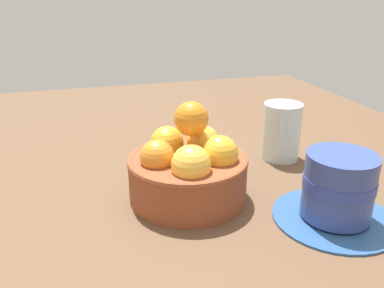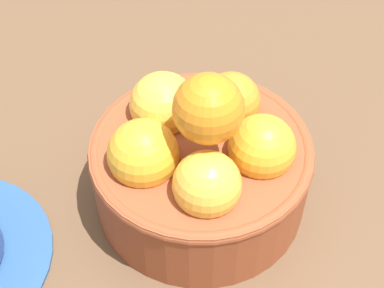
# 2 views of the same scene
# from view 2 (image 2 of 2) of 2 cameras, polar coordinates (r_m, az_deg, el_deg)

# --- Properties ---
(ground_plane) EXTENTS (1.39, 1.07, 0.04)m
(ground_plane) POSITION_cam_2_polar(r_m,az_deg,el_deg) (0.46, 0.81, -6.80)
(ground_plane) COLOR brown
(terracotta_bowl) EXTENTS (0.16, 0.16, 0.13)m
(terracotta_bowl) POSITION_cam_2_polar(r_m,az_deg,el_deg) (0.41, 0.83, -1.67)
(terracotta_bowl) COLOR brown
(terracotta_bowl) RESTS_ON ground_plane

